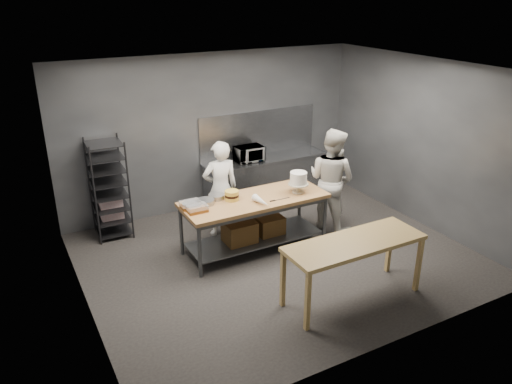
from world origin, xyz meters
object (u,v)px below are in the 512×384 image
(chef_behind, at_px, (220,189))
(chef_right, at_px, (331,180))
(speed_rack, at_px, (109,189))
(work_table, at_px, (254,218))
(layer_cake, at_px, (232,195))
(microwave, at_px, (249,154))
(near_counter, at_px, (355,247))
(frosted_cake_stand, at_px, (298,179))

(chef_behind, xyz_separation_m, chef_right, (1.85, -0.69, 0.07))
(speed_rack, bearing_deg, work_table, -40.82)
(speed_rack, height_order, layer_cake, speed_rack)
(microwave, bearing_deg, near_counter, -94.66)
(near_counter, xyz_separation_m, layer_cake, (-0.87, 2.03, 0.19))
(work_table, height_order, microwave, microwave)
(microwave, xyz_separation_m, frosted_cake_stand, (-0.06, -1.87, 0.10))
(chef_right, distance_m, frosted_cake_stand, 0.89)
(work_table, bearing_deg, near_counter, -74.34)
(chef_behind, distance_m, layer_cake, 0.69)
(speed_rack, bearing_deg, chef_right, -24.06)
(layer_cake, bearing_deg, chef_behind, 81.35)
(chef_right, xyz_separation_m, frosted_cake_stand, (-0.84, -0.21, 0.23))
(near_counter, height_order, microwave, microwave)
(work_table, distance_m, near_counter, 2.00)
(work_table, bearing_deg, chef_behind, 106.72)
(speed_rack, bearing_deg, chef_behind, -27.66)
(near_counter, distance_m, chef_behind, 2.80)
(chef_right, distance_m, microwave, 1.84)
(near_counter, height_order, chef_right, chef_right)
(speed_rack, bearing_deg, frosted_cake_stand, -33.46)
(near_counter, bearing_deg, speed_rack, 124.59)
(near_counter, height_order, frosted_cake_stand, frosted_cake_stand)
(chef_right, relative_size, layer_cake, 8.17)
(near_counter, xyz_separation_m, frosted_cake_stand, (0.24, 1.79, 0.34))
(near_counter, bearing_deg, frosted_cake_stand, 82.37)
(near_counter, height_order, layer_cake, layer_cake)
(speed_rack, relative_size, frosted_cake_stand, 4.91)
(microwave, height_order, frosted_cake_stand, frosted_cake_stand)
(work_table, relative_size, layer_cake, 10.61)
(frosted_cake_stand, relative_size, layer_cake, 1.57)
(chef_behind, xyz_separation_m, layer_cake, (-0.10, -0.66, 0.14))
(frosted_cake_stand, bearing_deg, work_table, 171.18)
(speed_rack, bearing_deg, near_counter, -55.41)
(chef_behind, bearing_deg, chef_right, 166.16)
(speed_rack, height_order, chef_right, chef_right)
(frosted_cake_stand, bearing_deg, layer_cake, 168.00)
(chef_right, bearing_deg, microwave, 4.28)
(microwave, distance_m, layer_cake, 2.01)
(chef_right, height_order, layer_cake, chef_right)
(frosted_cake_stand, bearing_deg, chef_behind, 138.28)
(microwave, bearing_deg, chef_behind, -137.73)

